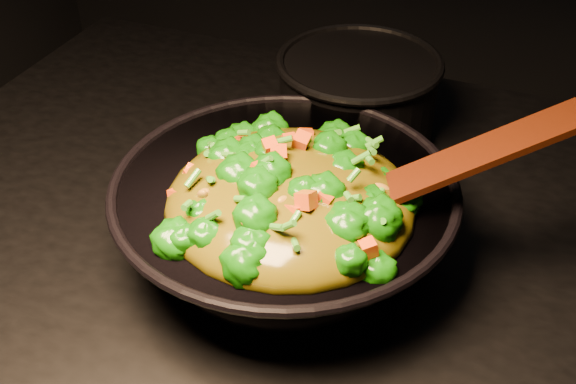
% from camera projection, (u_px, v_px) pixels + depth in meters
% --- Properties ---
extents(wok, '(0.46, 0.46, 0.10)m').
position_uv_depth(wok, '(285.00, 223.00, 0.77)').
color(wok, black).
rests_on(wok, stovetop).
extents(stir_fry, '(0.30, 0.30, 0.09)m').
position_uv_depth(stir_fry, '(290.00, 171.00, 0.69)').
color(stir_fry, '#136207').
rests_on(stir_fry, wok).
extents(spatula, '(0.25, 0.17, 0.11)m').
position_uv_depth(spatula, '(442.00, 168.00, 0.69)').
color(spatula, '#3D1909').
rests_on(spatula, wok).
extents(back_pot, '(0.25, 0.25, 0.12)m').
position_uv_depth(back_pot, '(357.00, 98.00, 0.96)').
color(back_pot, black).
rests_on(back_pot, stovetop).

